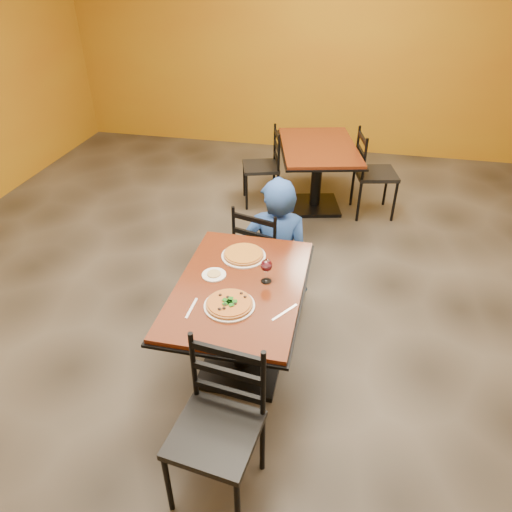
% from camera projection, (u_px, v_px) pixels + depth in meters
% --- Properties ---
extents(floor, '(7.00, 8.00, 0.01)m').
position_uv_depth(floor, '(256.00, 322.00, 3.83)').
color(floor, black).
rests_on(floor, ground).
extents(wall_back, '(7.00, 0.01, 3.00)m').
position_uv_depth(wall_back, '(319.00, 40.00, 6.26)').
color(wall_back, '#A67712').
rests_on(wall_back, ground).
extents(table_main, '(0.83, 1.23, 0.75)m').
position_uv_depth(table_main, '(240.00, 308.00, 3.12)').
color(table_main, '#5C270E').
rests_on(table_main, floor).
extents(table_second, '(1.09, 1.38, 0.75)m').
position_uv_depth(table_second, '(318.00, 162.00, 5.20)').
color(table_second, '#5C270E').
rests_on(table_second, floor).
extents(chair_main_near, '(0.48, 0.48, 0.95)m').
position_uv_depth(chair_main_near, '(215.00, 435.00, 2.41)').
color(chair_main_near, black).
rests_on(chair_main_near, floor).
extents(chair_main_far, '(0.49, 0.49, 0.88)m').
position_uv_depth(chair_main_far, '(264.00, 250.00, 3.92)').
color(chair_main_far, black).
rests_on(chair_main_far, floor).
extents(chair_second_left, '(0.50, 0.50, 0.88)m').
position_uv_depth(chair_second_left, '(261.00, 167.00, 5.37)').
color(chair_second_left, black).
rests_on(chair_second_left, floor).
extents(chair_second_right, '(0.51, 0.51, 0.95)m').
position_uv_depth(chair_second_right, '(376.00, 174.00, 5.13)').
color(chair_second_right, black).
rests_on(chair_second_right, floor).
extents(diner, '(0.60, 0.43, 1.10)m').
position_uv_depth(diner, '(277.00, 240.00, 3.85)').
color(diner, navy).
rests_on(diner, floor).
extents(plate_main, '(0.31, 0.31, 0.01)m').
position_uv_depth(plate_main, '(229.00, 306.00, 2.83)').
color(plate_main, white).
rests_on(plate_main, table_main).
extents(pizza_main, '(0.28, 0.28, 0.02)m').
position_uv_depth(pizza_main, '(229.00, 304.00, 2.82)').
color(pizza_main, maroon).
rests_on(pizza_main, plate_main).
extents(plate_far, '(0.31, 0.31, 0.01)m').
position_uv_depth(plate_far, '(244.00, 256.00, 3.28)').
color(plate_far, white).
rests_on(plate_far, table_main).
extents(pizza_far, '(0.28, 0.28, 0.02)m').
position_uv_depth(pizza_far, '(244.00, 254.00, 3.27)').
color(pizza_far, '#BC8E24').
rests_on(pizza_far, plate_far).
extents(side_plate, '(0.16, 0.16, 0.01)m').
position_uv_depth(side_plate, '(214.00, 275.00, 3.09)').
color(side_plate, white).
rests_on(side_plate, table_main).
extents(dip, '(0.09, 0.09, 0.01)m').
position_uv_depth(dip, '(214.00, 274.00, 3.09)').
color(dip, tan).
rests_on(dip, side_plate).
extents(wine_glass, '(0.08, 0.08, 0.18)m').
position_uv_depth(wine_glass, '(266.00, 270.00, 2.99)').
color(wine_glass, white).
rests_on(wine_glass, table_main).
extents(fork, '(0.02, 0.19, 0.00)m').
position_uv_depth(fork, '(192.00, 308.00, 2.82)').
color(fork, silver).
rests_on(fork, table_main).
extents(knife, '(0.13, 0.18, 0.00)m').
position_uv_depth(knife, '(285.00, 312.00, 2.78)').
color(knife, silver).
rests_on(knife, table_main).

